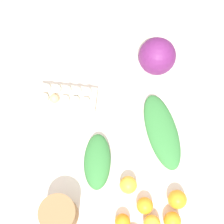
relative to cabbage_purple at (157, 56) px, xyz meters
The scene contains 13 objects.
ground_plane 0.93m from the cabbage_purple, 143.71° to the left, with size 8.00×8.00×0.00m, color #B2A899.
dining_table 0.40m from the cabbage_purple, 143.71° to the left, with size 1.35×0.90×0.77m.
cabbage_purple is the anchor object (origin of this frame).
egg_carton 0.48m from the cabbage_purple, 117.78° to the left, with size 0.12×0.29×0.09m.
paper_bag 0.85m from the cabbage_purple, 152.75° to the left, with size 0.15×0.15×0.13m, color olive.
greens_bunch_chard 0.58m from the cabbage_purple, 154.05° to the left, with size 0.25×0.12×0.07m, color #337538.
greens_bunch_kale 0.37m from the cabbage_purple, behind, with size 0.37×0.14×0.06m, color #337538.
orange_0 0.70m from the cabbage_purple, behind, with size 0.07×0.07×0.07m, color orange.
orange_3 0.67m from the cabbage_purple, behind, with size 0.08×0.08×0.08m, color orange.
orange_4 0.78m from the cabbage_purple, behind, with size 0.06×0.06×0.06m, color orange.
orange_5 0.76m from the cabbage_purple, behind, with size 0.07×0.07×0.07m, color orange.
orange_6 0.77m from the cabbage_purple, behind, with size 0.07×0.07×0.07m, color #F9A833.
orange_7 0.63m from the cabbage_purple, 169.53° to the left, with size 0.08×0.08×0.08m, color #F9A833.
Camera 1 is at (-0.58, -0.03, 2.15)m, focal length 50.00 mm.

